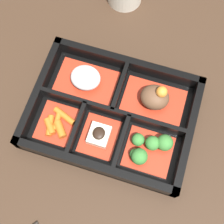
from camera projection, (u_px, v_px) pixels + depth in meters
ground_plane at (112, 116)px, 0.63m from camera, size 3.00×3.00×0.00m
bento_base at (112, 115)px, 0.63m from camera, size 0.32×0.24×0.01m
bento_rim at (111, 114)px, 0.61m from camera, size 0.32×0.24×0.04m
bowl_rice at (86, 79)px, 0.63m from camera, size 0.12×0.08×0.04m
bowl_stew at (155, 98)px, 0.61m from camera, size 0.12×0.08×0.06m
bowl_carrots at (57, 124)px, 0.61m from camera, size 0.07×0.08×0.02m
bowl_tofu at (99, 136)px, 0.60m from camera, size 0.07×0.08×0.03m
bowl_greens at (149, 148)px, 0.58m from camera, size 0.09×0.08×0.04m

